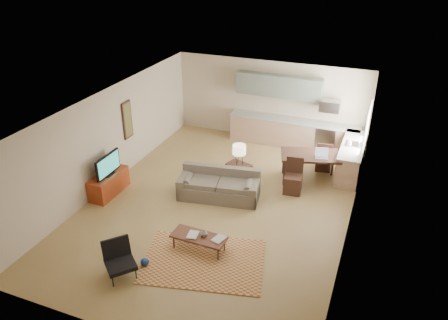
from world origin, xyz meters
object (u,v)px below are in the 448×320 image
at_px(coffee_table, 199,243).
at_px(tv_credenza, 109,184).
at_px(sofa, 219,185).
at_px(console_table, 239,176).
at_px(armchair, 120,261).
at_px(dining_table, 309,167).

relative_size(coffee_table, tv_credenza, 0.97).
bearing_deg(sofa, tv_credenza, -172.20).
bearing_deg(console_table, coffee_table, -69.03).
bearing_deg(armchair, console_table, 27.81).
distance_m(armchair, console_table, 4.34).
xyz_separation_m(coffee_table, tv_credenza, (-3.26, 1.30, 0.11)).
relative_size(armchair, dining_table, 0.47).
bearing_deg(coffee_table, armchair, -128.09).
relative_size(coffee_table, armchair, 1.63).
xyz_separation_m(tv_credenza, console_table, (3.16, 1.55, 0.08)).
bearing_deg(console_table, tv_credenza, -134.75).
xyz_separation_m(sofa, armchair, (-0.72, -3.55, -0.00)).
height_order(sofa, tv_credenza, sofa).
xyz_separation_m(coffee_table, console_table, (-0.09, 2.85, 0.18)).
xyz_separation_m(sofa, console_table, (0.32, 0.66, -0.02)).
bearing_deg(tv_credenza, armchair, -51.37).
bearing_deg(coffee_table, tv_credenza, 159.97).
bearing_deg(sofa, coffee_table, -88.89).
height_order(coffee_table, dining_table, dining_table).
distance_m(sofa, coffee_table, 2.24).
bearing_deg(armchair, coffee_table, 1.81).
distance_m(armchair, dining_table, 6.02).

